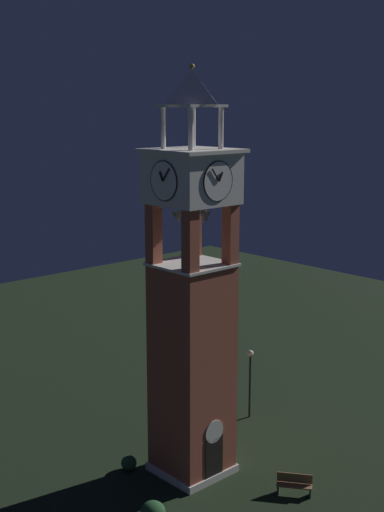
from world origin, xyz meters
name	(u,v)px	position (x,y,z in m)	size (l,w,h in m)	color
ground	(192,470)	(0.00, 0.00, 0.00)	(80.00, 80.00, 0.00)	black
clock_tower	(192,315)	(0.00, 0.00, 7.79)	(3.61, 3.61, 19.03)	#9E4C38
park_bench	(294,484)	(1.95, -4.73, 0.48)	(1.30, 1.55, 0.95)	brown
lamp_post	(250,371)	(6.47, 2.21, 2.75)	(0.36, 0.36, 3.97)	black
trash_bin	(188,413)	(3.64, 4.28, 0.40)	(0.52, 0.52, 0.80)	#38513D
shrub_near_entry	(153,512)	(-4.18, -2.09, 0.47)	(1.07, 1.07, 0.93)	#234C28
shrub_left_of_tower	(186,437)	(1.64, 2.24, 0.39)	(0.99, 0.99, 0.77)	#234C28
shrub_behind_bench	(129,463)	(-2.23, 2.09, 0.37)	(0.75, 0.75, 0.73)	#234C28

